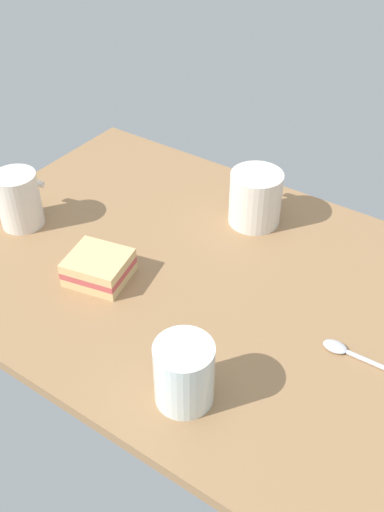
% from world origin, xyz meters
% --- Properties ---
extents(tabletop, '(0.90, 0.64, 0.02)m').
position_xyz_m(tabletop, '(0.00, 0.00, 0.01)').
color(tabletop, '#936D47').
rests_on(tabletop, ground).
extents(coffee_mug_black, '(0.08, 0.10, 0.10)m').
position_xyz_m(coffee_mug_black, '(0.33, 0.07, 0.07)').
color(coffee_mug_black, silver).
rests_on(coffee_mug_black, tabletop).
extents(coffee_mug_milky, '(0.10, 0.12, 0.10)m').
position_xyz_m(coffee_mug_milky, '(-0.02, -0.18, 0.07)').
color(coffee_mug_milky, silver).
rests_on(coffee_mug_milky, tabletop).
extents(sandwich_main, '(0.11, 0.11, 0.04)m').
position_xyz_m(sandwich_main, '(0.11, 0.10, 0.04)').
color(sandwich_main, '#DBB77A').
rests_on(sandwich_main, tabletop).
extents(glass_of_milk, '(0.08, 0.08, 0.10)m').
position_xyz_m(glass_of_milk, '(-0.14, 0.22, 0.06)').
color(glass_of_milk, silver).
rests_on(glass_of_milk, tabletop).
extents(spoon, '(0.12, 0.03, 0.01)m').
position_xyz_m(spoon, '(-0.29, 0.03, 0.02)').
color(spoon, silver).
rests_on(spoon, tabletop).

